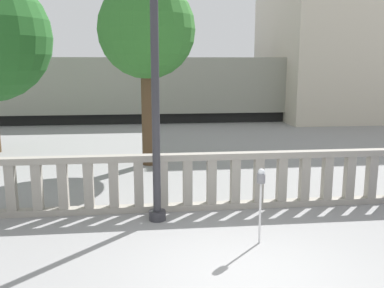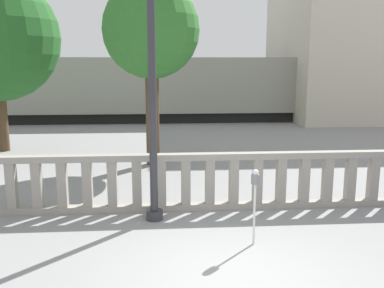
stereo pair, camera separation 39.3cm
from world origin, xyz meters
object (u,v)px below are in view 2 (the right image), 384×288
(lamppost, at_px, (152,56))
(train_near, at_px, (127,88))
(tree_right, at_px, (151,31))
(parking_meter, at_px, (255,186))
(train_far, at_px, (234,82))

(lamppost, bearing_deg, train_near, 96.18)
(lamppost, xyz_separation_m, train_near, (-1.66, 15.30, -1.54))
(train_near, xyz_separation_m, tree_right, (1.56, -10.34, 2.34))
(parking_meter, bearing_deg, train_far, 81.06)
(train_near, height_order, train_far, train_near)
(parking_meter, distance_m, tree_right, 7.29)
(lamppost, xyz_separation_m, train_far, (5.81, 24.07, -1.64))
(train_far, bearing_deg, parking_meter, -98.94)
(train_far, xyz_separation_m, tree_right, (-5.91, -19.12, 2.44))
(lamppost, height_order, train_near, lamppost)
(parking_meter, distance_m, train_near, 17.05)
(train_near, relative_size, tree_right, 5.01)
(parking_meter, relative_size, tree_right, 0.25)
(parking_meter, bearing_deg, train_near, 101.73)
(train_near, bearing_deg, parking_meter, -78.27)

